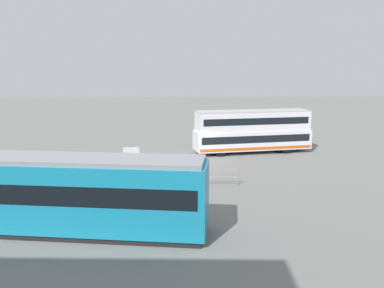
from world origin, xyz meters
TOP-DOWN VIEW (x-y plane):
  - ground_plane at (0.00, 0.00)m, footprint 160.00×160.00m
  - double_decker_bus at (-4.91, -3.41)m, footprint 10.92×4.06m
  - tram_yellow at (8.56, 14.01)m, footprint 15.24×5.13m
  - pedestrian_near_railing at (3.39, 4.87)m, footprint 0.39×0.39m
  - pedestrian_railing at (1.42, 6.80)m, footprint 6.26×0.71m
  - info_sign at (5.30, 6.01)m, footprint 1.08×0.13m

SIDE VIEW (x-z plane):
  - ground_plane at x=0.00m, z-range 0.00..0.00m
  - pedestrian_railing at x=1.42m, z-range 0.19..1.27m
  - pedestrian_near_railing at x=3.39m, z-range 0.14..1.87m
  - info_sign at x=5.30m, z-range 0.49..3.03m
  - tram_yellow at x=8.56m, z-range 0.07..3.68m
  - double_decker_bus at x=-4.91m, z-range 0.03..3.91m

